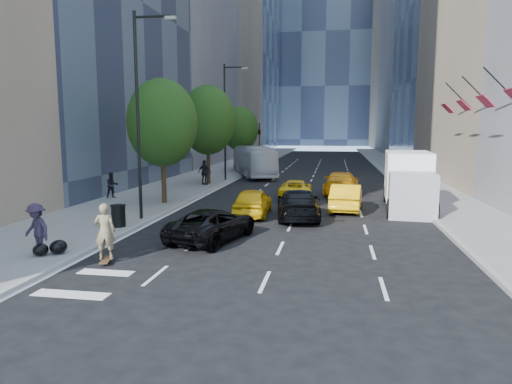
% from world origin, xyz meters
% --- Properties ---
extents(ground, '(160.00, 160.00, 0.00)m').
position_xyz_m(ground, '(0.00, 0.00, 0.00)').
color(ground, black).
rests_on(ground, ground).
extents(sidewalk_left, '(6.00, 120.00, 0.15)m').
position_xyz_m(sidewalk_left, '(-9.00, 30.00, 0.07)').
color(sidewalk_left, slate).
rests_on(sidewalk_left, ground).
extents(sidewalk_right, '(4.00, 120.00, 0.15)m').
position_xyz_m(sidewalk_right, '(10.00, 30.00, 0.07)').
color(sidewalk_right, slate).
rests_on(sidewalk_right, ground).
extents(tower_left_end, '(20.00, 28.00, 60.00)m').
position_xyz_m(tower_left_end, '(-22.00, 92.00, 30.00)').
color(tower_left_end, '#30364A').
rests_on(tower_left_end, ground).
extents(tower_right_far, '(20.00, 24.00, 50.00)m').
position_xyz_m(tower_right_far, '(22.00, 98.00, 25.00)').
color(tower_right_far, '#7C6B56').
rests_on(tower_right_far, ground).
extents(lamp_near, '(2.13, 0.22, 10.00)m').
position_xyz_m(lamp_near, '(-6.32, 4.00, 5.81)').
color(lamp_near, black).
rests_on(lamp_near, sidewalk_left).
extents(lamp_far, '(2.13, 0.22, 10.00)m').
position_xyz_m(lamp_far, '(-6.32, 22.00, 5.81)').
color(lamp_far, black).
rests_on(lamp_far, sidewalk_left).
extents(tree_near, '(4.20, 4.20, 7.46)m').
position_xyz_m(tree_near, '(-7.20, 9.00, 4.97)').
color(tree_near, black).
rests_on(tree_near, sidewalk_left).
extents(tree_mid, '(4.50, 4.50, 7.99)m').
position_xyz_m(tree_mid, '(-7.20, 19.00, 5.32)').
color(tree_mid, black).
rests_on(tree_mid, sidewalk_left).
extents(tree_far, '(3.90, 3.90, 6.92)m').
position_xyz_m(tree_far, '(-7.20, 32.00, 4.62)').
color(tree_far, black).
rests_on(tree_far, sidewalk_left).
extents(traffic_signal, '(2.48, 0.53, 5.20)m').
position_xyz_m(traffic_signal, '(-6.40, 40.00, 4.23)').
color(traffic_signal, black).
rests_on(traffic_signal, sidewalk_left).
extents(facade_flags, '(1.85, 13.30, 2.05)m').
position_xyz_m(facade_flags, '(10.64, 10.00, 6.18)').
color(facade_flags, black).
rests_on(facade_flags, ground).
extents(skateboarder, '(0.82, 0.64, 1.96)m').
position_xyz_m(skateboarder, '(-4.71, -3.00, 0.98)').
color(skateboarder, '#78684B').
rests_on(skateboarder, ground).
extents(black_sedan_lincoln, '(3.36, 5.18, 1.33)m').
position_xyz_m(black_sedan_lincoln, '(-1.94, 0.82, 0.66)').
color(black_sedan_lincoln, black).
rests_on(black_sedan_lincoln, ground).
extents(black_sedan_mercedes, '(2.73, 5.45, 1.52)m').
position_xyz_m(black_sedan_mercedes, '(1.20, 6.05, 0.76)').
color(black_sedan_mercedes, black).
rests_on(black_sedan_mercedes, ground).
extents(taxi_a, '(1.89, 4.41, 1.48)m').
position_xyz_m(taxi_a, '(-1.25, 6.50, 0.74)').
color(taxi_a, yellow).
rests_on(taxi_a, ground).
extents(taxi_b, '(1.98, 4.73, 1.52)m').
position_xyz_m(taxi_b, '(3.73, 9.00, 0.76)').
color(taxi_b, '#F9B30D').
rests_on(taxi_b, ground).
extents(taxi_c, '(2.27, 4.61, 1.26)m').
position_xyz_m(taxi_c, '(0.50, 13.00, 0.63)').
color(taxi_c, yellow).
rests_on(taxi_c, ground).
extents(taxi_d, '(2.65, 5.71, 1.61)m').
position_xyz_m(taxi_d, '(3.52, 15.50, 0.81)').
color(taxi_d, '#FFA60D').
rests_on(taxi_d, ground).
extents(city_bus, '(6.07, 10.74, 2.94)m').
position_xyz_m(city_bus, '(-4.80, 26.81, 1.47)').
color(city_bus, silver).
rests_on(city_bus, ground).
extents(box_truck, '(2.98, 7.02, 3.28)m').
position_xyz_m(box_truck, '(7.22, 9.82, 1.67)').
color(box_truck, white).
rests_on(box_truck, ground).
extents(pedestrian_a, '(1.02, 1.01, 1.67)m').
position_xyz_m(pedestrian_a, '(-11.20, 10.16, 0.98)').
color(pedestrian_a, black).
rests_on(pedestrian_a, sidewalk_left).
extents(pedestrian_b, '(1.26, 0.78, 2.00)m').
position_xyz_m(pedestrian_b, '(-7.23, 18.00, 1.15)').
color(pedestrian_b, black).
rests_on(pedestrian_b, sidewalk_left).
extents(pedestrian_c, '(1.36, 1.07, 1.85)m').
position_xyz_m(pedestrian_c, '(-7.39, -2.87, 1.07)').
color(pedestrian_c, '#2A2131').
rests_on(pedestrian_c, sidewalk_left).
extents(trash_can, '(0.64, 0.64, 0.96)m').
position_xyz_m(trash_can, '(-6.72, 2.00, 0.63)').
color(trash_can, black).
rests_on(trash_can, sidewalk_left).
extents(garbage_bags, '(1.01, 0.97, 0.50)m').
position_xyz_m(garbage_bags, '(-6.90, -2.82, 0.39)').
color(garbage_bags, black).
rests_on(garbage_bags, sidewalk_left).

